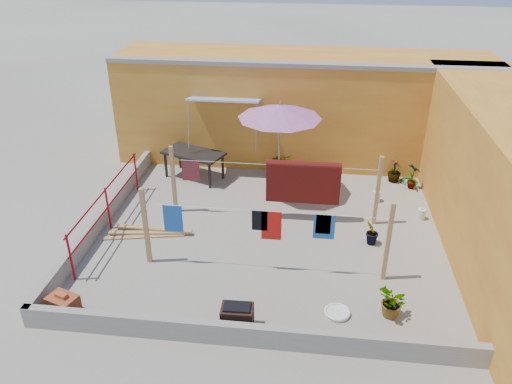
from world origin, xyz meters
The scene contains 20 objects.
ground centered at (0.00, 0.00, 0.00)m, with size 80.00×80.00×0.00m, color #9E998E.
wall_back centered at (0.50, 4.69, 1.61)m, with size 11.00×3.27×3.21m.
parapet_front centered at (0.00, -3.58, 0.22)m, with size 8.30×0.16×0.44m, color gray.
parapet_left centered at (-4.08, 0.00, 0.22)m, with size 0.16×7.30×0.44m, color gray.
red_railing centered at (-3.85, -0.20, 0.72)m, with size 0.05×4.20×1.10m.
clothesline_rig centered at (0.58, 0.57, 1.00)m, with size 5.09×2.35×1.80m.
patio_umbrella centered at (0.03, 2.08, 2.33)m, with size 2.69×2.69×2.60m.
outdoor_table centered at (-2.46, 2.76, 0.73)m, with size 1.92×1.43×0.81m.
brick_stack centered at (-3.59, -3.20, 0.20)m, with size 0.64×0.55×0.47m.
lumber_pile centered at (-2.85, -0.37, 0.06)m, with size 2.05×0.58×0.12m.
brazier centered at (-0.28, -3.20, 0.25)m, with size 0.59×0.40×0.52m.
white_basin centered at (1.53, -2.61, 0.05)m, with size 0.50×0.50×0.09m.
water_jug_a centered at (3.69, 1.16, 0.14)m, with size 0.20×0.20×0.32m.
water_jug_b centered at (2.66, 1.95, 0.15)m, with size 0.21×0.21×0.33m.
green_hose centered at (3.70, 3.20, 0.03)m, with size 0.51×0.51×0.07m.
plant_back_a centered at (0.00, 3.20, 0.35)m, with size 0.62×0.54×0.69m, color #205C1A.
plant_back_b centered at (3.26, 3.20, 0.33)m, with size 0.37×0.37×0.67m, color #205C1A.
plant_right_a centered at (3.70, 2.81, 0.39)m, with size 0.41×0.28×0.78m, color #205C1A.
plant_right_b centered at (2.35, -0.15, 0.33)m, with size 0.36×0.29×0.65m, color #205C1A.
plant_right_c centered at (2.53, -2.55, 0.32)m, with size 0.58×0.50×0.64m, color #205C1A.
Camera 1 is at (0.88, -9.96, 6.49)m, focal length 35.00 mm.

